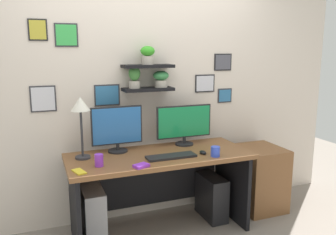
{
  "coord_description": "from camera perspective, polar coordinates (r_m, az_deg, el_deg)",
  "views": [
    {
      "loc": [
        -1.02,
        -2.84,
        1.68
      ],
      "look_at": [
        0.1,
        0.05,
        1.07
      ],
      "focal_mm": 37.33,
      "sensor_mm": 36.0,
      "label": 1
    }
  ],
  "objects": [
    {
      "name": "monitor_left",
      "position": [
        3.21,
        -8.32,
        -1.75
      ],
      "size": [
        0.47,
        0.18,
        0.42
      ],
      "color": "black",
      "rests_on": "desk"
    },
    {
      "name": "ground_plane",
      "position": [
        3.45,
        -1.31,
        -17.96
      ],
      "size": [
        8.0,
        8.0,
        0.0
      ],
      "primitive_type": "plane",
      "color": "gray"
    },
    {
      "name": "computer_mouse",
      "position": [
        3.17,
        5.72,
        -5.68
      ],
      "size": [
        0.06,
        0.09,
        0.03
      ],
      "primitive_type": "ellipsoid",
      "color": "black",
      "rests_on": "desk"
    },
    {
      "name": "desk",
      "position": [
        3.27,
        -1.69,
        -9.22
      ],
      "size": [
        1.65,
        0.68,
        0.75
      ],
      "color": "brown",
      "rests_on": "ground"
    },
    {
      "name": "pen_cup",
      "position": [
        2.88,
        -11.21,
        -6.86
      ],
      "size": [
        0.07,
        0.07,
        0.1
      ],
      "primitive_type": "cylinder",
      "color": "purple",
      "rests_on": "desk"
    },
    {
      "name": "scissors_tray",
      "position": [
        2.82,
        -4.39,
        -7.85
      ],
      "size": [
        0.14,
        0.12,
        0.02
      ],
      "primitive_type": "cube",
      "rotation": [
        0.0,
        0.0,
        0.39
      ],
      "color": "purple",
      "rests_on": "desk"
    },
    {
      "name": "coffee_mug",
      "position": [
        3.1,
        7.74,
        -5.52
      ],
      "size": [
        0.08,
        0.08,
        0.09
      ],
      "primitive_type": "cylinder",
      "color": "blue",
      "rests_on": "desk"
    },
    {
      "name": "drawer_cabinet",
      "position": [
        3.88,
        14.65,
        -9.53
      ],
      "size": [
        0.44,
        0.5,
        0.67
      ],
      "primitive_type": "cube",
      "color": "brown",
      "rests_on": "ground"
    },
    {
      "name": "monitor_right",
      "position": [
        3.42,
        2.65,
        -1.04
      ],
      "size": [
        0.56,
        0.18,
        0.39
      ],
      "color": "black",
      "rests_on": "desk"
    },
    {
      "name": "computer_tower_right",
      "position": [
        3.63,
        7.1,
        -12.71
      ],
      "size": [
        0.18,
        0.4,
        0.43
      ],
      "primitive_type": "cube",
      "color": "black",
      "rests_on": "ground"
    },
    {
      "name": "computer_tower_left",
      "position": [
        3.28,
        -12.13,
        -15.17
      ],
      "size": [
        0.18,
        0.4,
        0.48
      ],
      "primitive_type": "cube",
      "color": "#99999E",
      "rests_on": "ground"
    },
    {
      "name": "back_wall_assembly",
      "position": [
        3.45,
        -3.91,
        5.69
      ],
      "size": [
        4.4,
        0.24,
        2.7
      ],
      "color": "beige",
      "rests_on": "ground"
    },
    {
      "name": "keyboard",
      "position": [
        3.06,
        0.52,
        -6.36
      ],
      "size": [
        0.44,
        0.14,
        0.02
      ],
      "primitive_type": "cube",
      "color": "black",
      "rests_on": "desk"
    },
    {
      "name": "desk_lamp",
      "position": [
        3.03,
        -14.08,
        1.14
      ],
      "size": [
        0.16,
        0.16,
        0.54
      ],
      "color": "#2D2D33",
      "rests_on": "desk"
    },
    {
      "name": "cell_phone",
      "position": [
        2.79,
        -14.31,
        -8.55
      ],
      "size": [
        0.11,
        0.15,
        0.01
      ],
      "primitive_type": "cube",
      "rotation": [
        0.0,
        0.0,
        0.28
      ],
      "color": "yellow",
      "rests_on": "desk"
    }
  ]
}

